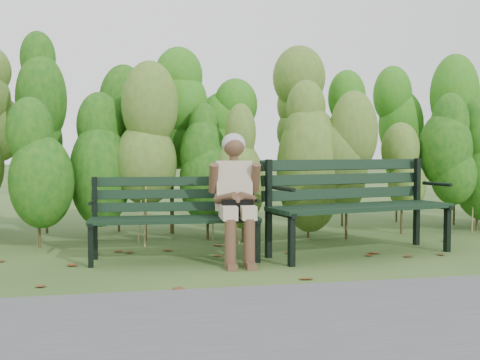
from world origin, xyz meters
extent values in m
plane|color=#2B481F|center=(0.00, 0.00, 0.00)|extent=(80.00, 80.00, 0.00)
cube|color=#474749|center=(0.00, -2.20, 0.01)|extent=(60.00, 2.50, 0.01)
cylinder|color=#47381E|center=(-2.14, 1.30, 0.40)|extent=(0.03, 0.03, 0.80)
ellipsoid|color=#367110|center=(-2.14, 1.30, 1.04)|extent=(0.64, 0.64, 1.44)
cylinder|color=#47381E|center=(-1.53, 1.30, 0.40)|extent=(0.03, 0.03, 0.80)
ellipsoid|color=#367110|center=(-1.53, 1.30, 1.04)|extent=(0.64, 0.64, 1.44)
cylinder|color=#47381E|center=(-0.92, 1.30, 0.40)|extent=(0.03, 0.03, 0.80)
ellipsoid|color=#367110|center=(-0.92, 1.30, 1.04)|extent=(0.64, 0.64, 1.44)
cylinder|color=#47381E|center=(-0.31, 1.30, 0.40)|extent=(0.03, 0.03, 0.80)
ellipsoid|color=#367110|center=(-0.31, 1.30, 1.04)|extent=(0.64, 0.64, 1.44)
cylinder|color=#47381E|center=(0.31, 1.30, 0.40)|extent=(0.03, 0.03, 0.80)
ellipsoid|color=#367110|center=(0.31, 1.30, 1.04)|extent=(0.64, 0.64, 1.44)
cylinder|color=#47381E|center=(0.92, 1.30, 0.40)|extent=(0.03, 0.03, 0.80)
ellipsoid|color=#367110|center=(0.92, 1.30, 1.04)|extent=(0.64, 0.64, 1.44)
cylinder|color=#47381E|center=(1.53, 1.30, 0.40)|extent=(0.03, 0.03, 0.80)
ellipsoid|color=#367110|center=(1.53, 1.30, 1.04)|extent=(0.64, 0.64, 1.44)
cylinder|color=#47381E|center=(2.14, 1.30, 0.40)|extent=(0.03, 0.03, 0.80)
ellipsoid|color=#367110|center=(2.14, 1.30, 1.04)|extent=(0.64, 0.64, 1.44)
cylinder|color=#47381E|center=(2.75, 1.30, 0.40)|extent=(0.03, 0.03, 0.80)
ellipsoid|color=#367110|center=(2.75, 1.30, 1.04)|extent=(0.64, 0.64, 1.44)
cylinder|color=#47381E|center=(-1.92, 2.30, 0.55)|extent=(0.04, 0.04, 1.10)
ellipsoid|color=#134B13|center=(-1.92, 2.30, 1.43)|extent=(0.70, 0.70, 1.98)
cylinder|color=#47381E|center=(-1.15, 2.30, 0.55)|extent=(0.04, 0.04, 1.10)
ellipsoid|color=#134B13|center=(-1.15, 2.30, 1.43)|extent=(0.70, 0.70, 1.98)
cylinder|color=#47381E|center=(-0.38, 2.30, 0.55)|extent=(0.04, 0.04, 1.10)
ellipsoid|color=#134B13|center=(-0.38, 2.30, 1.43)|extent=(0.70, 0.70, 1.98)
cylinder|color=#47381E|center=(0.38, 2.30, 0.55)|extent=(0.04, 0.04, 1.10)
ellipsoid|color=#134B13|center=(0.38, 2.30, 1.43)|extent=(0.70, 0.70, 1.98)
cylinder|color=#47381E|center=(1.15, 2.30, 0.55)|extent=(0.04, 0.04, 1.10)
ellipsoid|color=#134B13|center=(1.15, 2.30, 1.43)|extent=(0.70, 0.70, 1.98)
cylinder|color=#47381E|center=(1.92, 2.30, 0.55)|extent=(0.04, 0.04, 1.10)
ellipsoid|color=#134B13|center=(1.92, 2.30, 1.43)|extent=(0.70, 0.70, 1.98)
cylinder|color=#47381E|center=(2.69, 2.30, 0.55)|extent=(0.04, 0.04, 1.10)
ellipsoid|color=#134B13|center=(2.69, 2.30, 1.43)|extent=(0.70, 0.70, 1.98)
cylinder|color=#47381E|center=(3.46, 2.30, 0.55)|extent=(0.04, 0.04, 1.10)
ellipsoid|color=#134B13|center=(3.46, 2.30, 1.43)|extent=(0.70, 0.70, 1.98)
cube|color=brown|center=(-0.83, -1.05, 0.00)|extent=(0.11, 0.10, 0.01)
cube|color=brown|center=(0.79, 0.45, 0.00)|extent=(0.11, 0.11, 0.01)
cube|color=brown|center=(-2.13, 0.48, 0.00)|extent=(0.11, 0.11, 0.01)
cube|color=brown|center=(1.18, 0.56, 0.00)|extent=(0.10, 0.11, 0.01)
cube|color=brown|center=(-1.48, -0.05, 0.00)|extent=(0.08, 0.10, 0.01)
cube|color=brown|center=(-1.15, 0.70, 0.00)|extent=(0.11, 0.11, 0.01)
cube|color=brown|center=(1.10, -0.83, 0.00)|extent=(0.11, 0.11, 0.01)
cube|color=brown|center=(-0.23, -0.21, 0.00)|extent=(0.11, 0.11, 0.01)
cube|color=brown|center=(1.17, 0.06, 0.00)|extent=(0.11, 0.11, 0.01)
cube|color=brown|center=(1.70, 0.90, 0.00)|extent=(0.09, 0.07, 0.01)
cube|color=brown|center=(1.53, 0.34, 0.00)|extent=(0.11, 0.11, 0.01)
cube|color=brown|center=(0.32, 0.96, 0.00)|extent=(0.10, 0.09, 0.01)
cube|color=brown|center=(0.81, 0.37, 0.00)|extent=(0.11, 0.11, 0.01)
cube|color=black|center=(-0.65, 0.05, 0.39)|extent=(1.58, 0.17, 0.04)
cube|color=black|center=(-0.65, 0.16, 0.39)|extent=(1.58, 0.17, 0.04)
cube|color=black|center=(-0.64, 0.27, 0.39)|extent=(1.58, 0.17, 0.04)
cube|color=black|center=(-0.64, 0.38, 0.39)|extent=(1.58, 0.17, 0.04)
cube|color=black|center=(-0.63, 0.46, 0.49)|extent=(1.58, 0.12, 0.09)
cube|color=black|center=(-0.63, 0.47, 0.61)|extent=(1.58, 0.12, 0.09)
cube|color=black|center=(-0.63, 0.48, 0.74)|extent=(1.58, 0.12, 0.09)
cube|color=black|center=(-1.41, 0.07, 0.20)|extent=(0.05, 0.05, 0.39)
cube|color=black|center=(-1.39, 0.45, 0.39)|extent=(0.05, 0.05, 0.79)
cube|color=black|center=(-1.40, 0.25, 0.38)|extent=(0.06, 0.44, 0.04)
cylinder|color=black|center=(-1.40, 0.20, 0.57)|extent=(0.05, 0.33, 0.03)
cube|color=black|center=(0.10, 0.00, 0.20)|extent=(0.05, 0.05, 0.39)
cube|color=black|center=(0.12, 0.38, 0.39)|extent=(0.05, 0.05, 0.79)
cube|color=black|center=(0.11, 0.18, 0.38)|extent=(0.06, 0.44, 0.04)
cylinder|color=black|center=(0.11, 0.13, 0.57)|extent=(0.05, 0.33, 0.03)
cube|color=black|center=(1.24, -0.01, 0.48)|extent=(1.89, 0.54, 0.04)
cube|color=black|center=(1.21, 0.12, 0.48)|extent=(1.89, 0.54, 0.04)
cube|color=black|center=(1.18, 0.24, 0.48)|extent=(1.89, 0.54, 0.04)
cube|color=black|center=(1.15, 0.37, 0.48)|extent=(1.89, 0.54, 0.04)
cube|color=black|center=(1.13, 0.47, 0.59)|extent=(1.87, 0.48, 0.11)
cube|color=black|center=(1.13, 0.48, 0.74)|extent=(1.87, 0.48, 0.11)
cube|color=black|center=(1.13, 0.50, 0.89)|extent=(1.87, 0.48, 0.11)
cube|color=black|center=(0.36, -0.23, 0.24)|extent=(0.06, 0.06, 0.48)
cube|color=black|center=(0.26, 0.22, 0.48)|extent=(0.06, 0.06, 0.95)
cube|color=black|center=(0.31, -0.02, 0.46)|extent=(0.17, 0.53, 0.04)
cylinder|color=black|center=(0.32, -0.07, 0.69)|extent=(0.13, 0.40, 0.04)
cube|color=black|center=(2.13, 0.17, 0.24)|extent=(0.06, 0.06, 0.48)
cube|color=black|center=(2.03, 0.62, 0.48)|extent=(0.06, 0.06, 0.95)
cube|color=black|center=(2.09, 0.38, 0.46)|extent=(0.17, 0.53, 0.04)
cylinder|color=black|center=(2.10, 0.33, 0.69)|extent=(0.13, 0.40, 0.04)
cube|color=#B3AB88|center=(-0.18, -0.01, 0.48)|extent=(0.15, 0.40, 0.12)
cube|color=#B3AB88|center=(-0.01, -0.02, 0.48)|extent=(0.15, 0.40, 0.12)
cylinder|color=brown|center=(-0.19, -0.17, 0.22)|extent=(0.11, 0.11, 0.43)
cylinder|color=brown|center=(-0.02, -0.18, 0.22)|extent=(0.11, 0.11, 0.43)
cube|color=brown|center=(-0.19, -0.24, 0.03)|extent=(0.09, 0.19, 0.06)
cube|color=brown|center=(-0.02, -0.25, 0.03)|extent=(0.09, 0.19, 0.06)
cube|color=#B3AB88|center=(-0.08, 0.24, 0.70)|extent=(0.35, 0.25, 0.49)
cylinder|color=brown|center=(-0.09, 0.22, 0.95)|extent=(0.09, 0.09, 0.09)
sphere|color=brown|center=(-0.09, 0.22, 1.08)|extent=(0.20, 0.20, 0.20)
ellipsoid|color=gray|center=(-0.08, 0.24, 1.10)|extent=(0.23, 0.22, 0.21)
cylinder|color=brown|center=(-0.29, 0.18, 0.78)|extent=(0.09, 0.20, 0.29)
cylinder|color=brown|center=(0.11, 0.16, 0.78)|extent=(0.09, 0.20, 0.29)
cylinder|color=brown|center=(-0.19, 0.05, 0.60)|extent=(0.21, 0.25, 0.13)
cylinder|color=brown|center=(0.01, 0.04, 0.60)|extent=(0.22, 0.24, 0.13)
sphere|color=brown|center=(-0.10, -0.01, 0.58)|extent=(0.10, 0.10, 0.10)
cube|color=black|center=(-0.10, 0.00, 0.52)|extent=(0.29, 0.13, 0.15)
camera|label=1|loc=(-1.06, -5.02, 1.04)|focal=42.00mm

